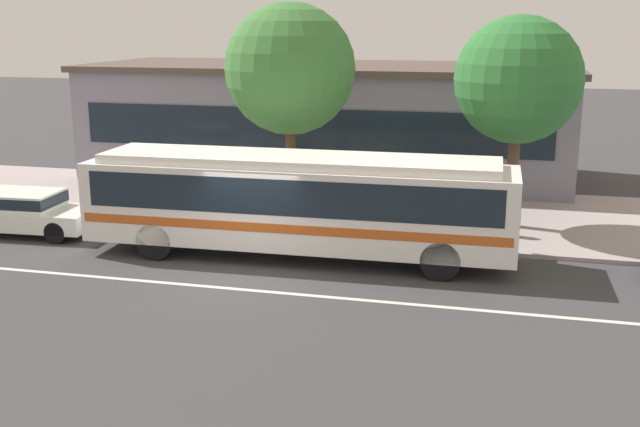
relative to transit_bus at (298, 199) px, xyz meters
The scene contains 12 objects.
ground_plane 2.79m from the transit_bus, 113.73° to the right, with size 120.00×120.00×0.00m, color #3B3A3C.
sidewalk_slab 5.65m from the transit_bus, 99.66° to the left, with size 60.00×8.00×0.12m, color #A59494.
lane_stripe_center 3.42m from the transit_bus, 107.60° to the right, with size 56.00×0.16×0.01m, color silver.
transit_bus is the anchor object (origin of this frame).
sedan_behind_bus 8.73m from the transit_bus, behind, with size 4.37×2.05×1.29m.
pedestrian_waiting_near_sign 2.64m from the transit_bus, 63.39° to the left, with size 0.42×0.42×1.70m.
pedestrian_walking_along_curb 4.07m from the transit_bus, 140.97° to the left, with size 0.48×0.48×1.72m.
pedestrian_standing_by_tree 5.89m from the transit_bus, 33.62° to the left, with size 0.41×0.41×1.67m.
bus_stop_sign 4.73m from the transit_bus, 20.63° to the left, with size 0.09×0.44×2.49m.
street_tree_near_stop 5.31m from the transit_bus, 108.86° to the left, with size 4.10×4.10×6.72m.
street_tree_mid_block 7.58m from the transit_bus, 37.78° to the left, with size 3.77×3.77×6.33m.
station_building 11.67m from the transit_bus, 99.40° to the left, with size 19.58×7.72×4.53m.
Camera 1 is at (6.33, -17.19, 6.25)m, focal length 43.14 mm.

